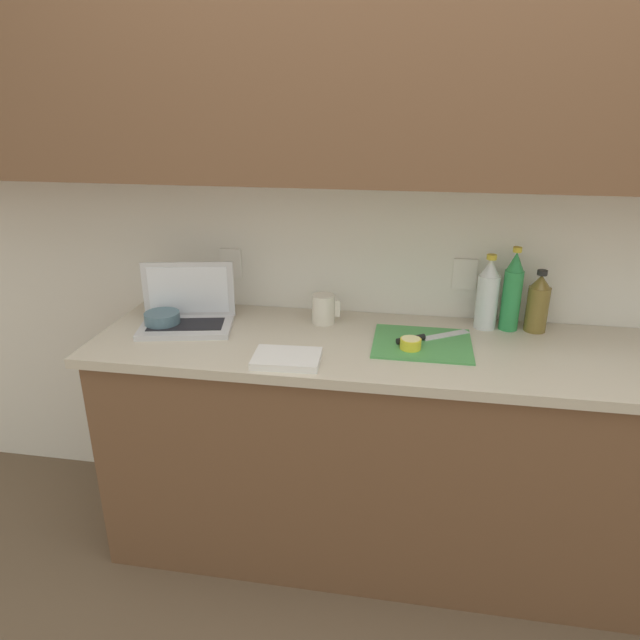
# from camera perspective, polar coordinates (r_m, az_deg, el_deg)

# --- Properties ---
(ground_plane) EXTENTS (12.00, 12.00, 0.00)m
(ground_plane) POSITION_cam_1_polar(r_m,az_deg,el_deg) (2.51, 7.80, -21.31)
(ground_plane) COLOR brown
(ground_plane) RESTS_ON ground
(wall_back) EXTENTS (5.20, 0.38, 2.60)m
(wall_back) POSITION_cam_1_polar(r_m,az_deg,el_deg) (2.10, 10.27, 17.26)
(wall_back) COLOR white
(wall_back) RESTS_ON ground_plane
(counter_unit) EXTENTS (2.27, 0.62, 0.88)m
(counter_unit) POSITION_cam_1_polar(r_m,az_deg,el_deg) (2.24, 8.91, -12.72)
(counter_unit) COLOR brown
(counter_unit) RESTS_ON ground_plane
(laptop) EXTENTS (0.38, 0.28, 0.23)m
(laptop) POSITION_cam_1_polar(r_m,az_deg,el_deg) (2.21, -13.14, 0.83)
(laptop) COLOR silver
(laptop) RESTS_ON counter_unit
(cutting_board) EXTENTS (0.34, 0.30, 0.01)m
(cutting_board) POSITION_cam_1_polar(r_m,az_deg,el_deg) (2.04, 10.17, -2.31)
(cutting_board) COLOR #4C9E51
(cutting_board) RESTS_ON counter_unit
(knife) EXTENTS (0.27, 0.19, 0.02)m
(knife) POSITION_cam_1_polar(r_m,az_deg,el_deg) (2.05, 9.96, -1.78)
(knife) COLOR silver
(knife) RESTS_ON cutting_board
(lemon_half_cut) EXTENTS (0.07, 0.07, 0.04)m
(lemon_half_cut) POSITION_cam_1_polar(r_m,az_deg,el_deg) (1.98, 9.13, -2.34)
(lemon_half_cut) COLOR yellow
(lemon_half_cut) RESTS_ON cutting_board
(bottle_green_soda) EXTENTS (0.08, 0.08, 0.23)m
(bottle_green_soda) POSITION_cam_1_polar(r_m,az_deg,el_deg) (2.24, 20.95, 1.54)
(bottle_green_soda) COLOR olive
(bottle_green_soda) RESTS_ON counter_unit
(bottle_oil_tall) EXTENTS (0.07, 0.07, 0.31)m
(bottle_oil_tall) POSITION_cam_1_polar(r_m,az_deg,el_deg) (2.21, 18.66, 2.65)
(bottle_oil_tall) COLOR #2D934C
(bottle_oil_tall) RESTS_ON counter_unit
(bottle_water_clear) EXTENTS (0.08, 0.08, 0.28)m
(bottle_water_clear) POSITION_cam_1_polar(r_m,az_deg,el_deg) (2.20, 16.41, 2.43)
(bottle_water_clear) COLOR silver
(bottle_water_clear) RESTS_ON counter_unit
(measuring_cup) EXTENTS (0.11, 0.09, 0.11)m
(measuring_cup) POSITION_cam_1_polar(r_m,az_deg,el_deg) (2.18, 0.37, 1.11)
(measuring_cup) COLOR silver
(measuring_cup) RESTS_ON counter_unit
(bowl_white) EXTENTS (0.13, 0.13, 0.06)m
(bowl_white) POSITION_cam_1_polar(r_m,az_deg,el_deg) (2.22, -15.48, -0.04)
(bowl_white) COLOR slate
(bowl_white) RESTS_ON counter_unit
(dish_towel) EXTENTS (0.23, 0.17, 0.02)m
(dish_towel) POSITION_cam_1_polar(r_m,az_deg,el_deg) (1.88, -3.34, -3.86)
(dish_towel) COLOR white
(dish_towel) RESTS_ON counter_unit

